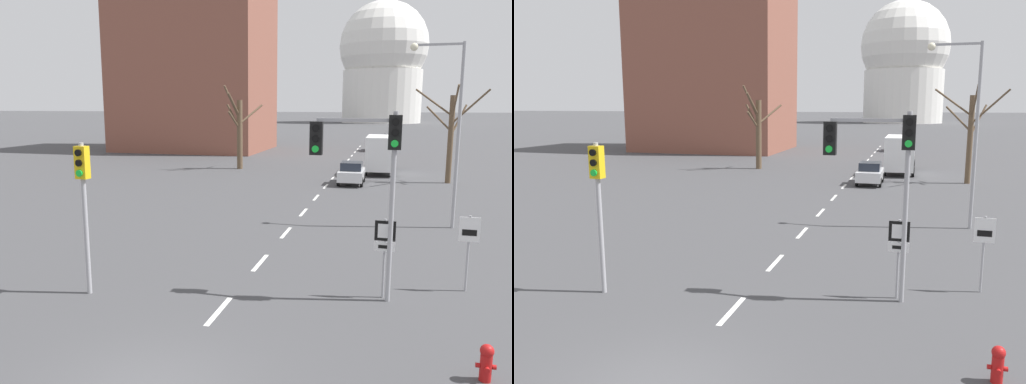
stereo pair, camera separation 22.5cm
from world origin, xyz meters
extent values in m
cube|color=silver|center=(0.00, 4.32, 0.00)|extent=(0.16, 2.00, 0.01)
cube|color=silver|center=(0.00, 8.82, 0.00)|extent=(0.16, 2.00, 0.01)
cube|color=silver|center=(0.00, 13.32, 0.00)|extent=(0.16, 2.00, 0.01)
cube|color=silver|center=(0.00, 17.82, 0.00)|extent=(0.16, 2.00, 0.01)
cube|color=silver|center=(0.00, 22.32, 0.00)|extent=(0.16, 2.00, 0.01)
cube|color=silver|center=(0.00, 26.82, 0.00)|extent=(0.16, 2.00, 0.01)
cube|color=silver|center=(0.00, 31.32, 0.00)|extent=(0.16, 2.00, 0.01)
cube|color=silver|center=(0.00, 35.82, 0.00)|extent=(0.16, 2.00, 0.01)
cube|color=silver|center=(0.00, 40.32, 0.00)|extent=(0.16, 2.00, 0.01)
cube|color=silver|center=(0.00, 44.82, 0.00)|extent=(0.16, 2.00, 0.01)
cube|color=silver|center=(0.00, 49.32, 0.00)|extent=(0.16, 2.00, 0.01)
cube|color=silver|center=(0.00, 53.82, 0.00)|extent=(0.16, 2.00, 0.01)
cube|color=silver|center=(0.00, 58.32, 0.00)|extent=(0.16, 2.00, 0.01)
cube|color=silver|center=(0.00, 62.82, 0.00)|extent=(0.16, 2.00, 0.01)
cylinder|color=#9E9EA3|center=(4.53, 6.34, 2.76)|extent=(0.14, 0.14, 5.52)
cube|color=black|center=(4.53, 6.34, 4.94)|extent=(0.36, 0.28, 0.96)
cylinder|color=black|center=(4.53, 6.17, 5.24)|extent=(0.20, 0.06, 0.20)
cylinder|color=black|center=(4.53, 6.17, 4.94)|extent=(0.20, 0.06, 0.20)
cylinder|color=green|center=(4.53, 6.17, 4.64)|extent=(0.20, 0.06, 0.20)
cube|color=#9E9EA3|center=(3.44, 6.34, 5.27)|extent=(2.20, 0.10, 0.10)
cube|color=black|center=(2.34, 6.34, 4.74)|extent=(0.36, 0.28, 0.96)
cylinder|color=black|center=(2.34, 6.17, 5.04)|extent=(0.20, 0.06, 0.20)
cylinder|color=black|center=(2.34, 6.17, 4.74)|extent=(0.20, 0.06, 0.20)
cylinder|color=green|center=(2.34, 6.17, 4.44)|extent=(0.20, 0.06, 0.20)
cylinder|color=#9E9EA3|center=(-4.27, 4.55, 2.30)|extent=(0.14, 0.14, 4.61)
cube|color=yellow|center=(-4.27, 4.55, 4.03)|extent=(0.36, 0.28, 0.96)
cylinder|color=black|center=(-4.27, 4.38, 4.33)|extent=(0.20, 0.06, 0.20)
cylinder|color=black|center=(-4.27, 4.38, 4.03)|extent=(0.20, 0.06, 0.20)
cylinder|color=green|center=(-4.27, 4.38, 3.73)|extent=(0.20, 0.06, 0.20)
cylinder|color=#9E9EA3|center=(4.39, 6.58, 1.20)|extent=(0.07, 0.07, 2.41)
cube|color=black|center=(4.39, 6.56, 2.06)|extent=(0.60, 0.03, 0.60)
cube|color=white|center=(4.39, 6.54, 2.06)|extent=(0.42, 0.01, 0.42)
cube|color=white|center=(4.39, 6.56, 1.58)|extent=(0.60, 0.03, 0.28)
cube|color=black|center=(4.39, 6.54, 1.58)|extent=(0.36, 0.01, 0.10)
cylinder|color=#9E9EA3|center=(6.85, 7.80, 1.20)|extent=(0.07, 0.07, 2.39)
cube|color=white|center=(6.85, 7.78, 1.96)|extent=(0.60, 0.03, 0.76)
cube|color=black|center=(6.85, 7.77, 1.87)|extent=(0.42, 0.01, 0.19)
cylinder|color=#B21414|center=(6.57, 2.43, 0.30)|extent=(0.24, 0.24, 0.59)
sphere|color=#B21414|center=(6.57, 2.43, 0.67)|extent=(0.28, 0.28, 0.28)
cylinder|color=#B21414|center=(6.41, 2.43, 0.32)|extent=(0.08, 0.10, 0.10)
cylinder|color=#B21414|center=(6.73, 2.43, 0.32)|extent=(0.08, 0.10, 0.10)
cylinder|color=#B21414|center=(6.57, 2.27, 0.32)|extent=(0.10, 0.08, 0.10)
cylinder|color=#9E9EA3|center=(7.33, 16.30, 4.23)|extent=(0.16, 0.16, 8.46)
cube|color=#9E9EA3|center=(6.27, 16.30, 8.36)|extent=(2.13, 0.10, 0.10)
sphere|color=#F2EAC6|center=(5.21, 16.30, 8.28)|extent=(0.36, 0.36, 0.36)
cube|color=silver|center=(1.66, 28.37, 0.70)|extent=(1.72, 3.87, 0.71)
cube|color=#1E232D|center=(1.66, 28.17, 1.35)|extent=(1.47, 1.86, 0.58)
cylinder|color=black|center=(0.85, 29.57, 0.35)|extent=(0.18, 0.69, 0.69)
cylinder|color=black|center=(2.47, 29.57, 0.35)|extent=(0.18, 0.69, 0.69)
cylinder|color=black|center=(0.85, 27.17, 0.35)|extent=(0.18, 0.69, 0.69)
cylinder|color=black|center=(2.47, 27.17, 0.35)|extent=(0.18, 0.69, 0.69)
cube|color=slate|center=(3.77, 68.19, 0.63)|extent=(1.67, 4.30, 0.64)
cube|color=#1E232D|center=(3.77, 67.98, 1.23)|extent=(1.42, 2.06, 0.55)
cylinder|color=black|center=(2.99, 69.53, 0.31)|extent=(0.18, 0.63, 0.63)
cylinder|color=black|center=(4.56, 69.53, 0.31)|extent=(0.18, 0.63, 0.63)
cylinder|color=black|center=(2.99, 66.86, 0.31)|extent=(0.18, 0.63, 0.63)
cylinder|color=black|center=(4.56, 66.86, 0.31)|extent=(0.18, 0.63, 0.63)
cube|color=navy|center=(2.22, 56.19, 0.72)|extent=(1.72, 4.54, 0.75)
cube|color=#1E232D|center=(2.22, 55.97, 1.43)|extent=(1.46, 2.18, 0.68)
cylinder|color=black|center=(1.41, 57.60, 0.34)|extent=(0.18, 0.68, 0.68)
cylinder|color=black|center=(3.03, 57.60, 0.34)|extent=(0.18, 0.68, 0.68)
cylinder|color=black|center=(1.41, 54.79, 0.34)|extent=(0.18, 0.68, 0.68)
cylinder|color=black|center=(3.03, 54.79, 0.34)|extent=(0.18, 0.68, 0.68)
cube|color=#333842|center=(3.52, 38.19, 1.49)|extent=(2.20, 2.00, 2.10)
cube|color=white|center=(3.52, 34.59, 1.79)|extent=(2.30, 5.20, 2.70)
cylinder|color=black|center=(2.42, 38.19, 0.44)|extent=(0.24, 0.88, 0.88)
cylinder|color=black|center=(4.62, 38.19, 0.44)|extent=(0.24, 0.88, 0.88)
cylinder|color=black|center=(2.42, 33.16, 0.44)|extent=(0.24, 0.88, 0.88)
cylinder|color=black|center=(4.62, 33.16, 0.44)|extent=(0.24, 0.88, 0.88)
cylinder|color=brown|center=(-8.80, 34.66, 3.06)|extent=(0.51, 0.51, 6.12)
cylinder|color=brown|center=(-9.27, 33.94, 5.91)|extent=(1.07, 1.63, 2.96)
cylinder|color=brown|center=(-7.93, 35.49, 4.91)|extent=(1.65, 1.96, 1.75)
cylinder|color=brown|center=(-9.10, 33.94, 4.38)|extent=(0.68, 1.60, 1.63)
cylinder|color=brown|center=(-9.32, 34.52, 4.62)|extent=(1.21, 0.47, 2.31)
cylinder|color=brown|center=(-9.02, 33.68, 5.74)|extent=(0.54, 2.10, 2.08)
cylinder|color=brown|center=(8.49, 30.76, 3.19)|extent=(0.39, 0.39, 6.38)
cylinder|color=brown|center=(9.06, 31.40, 4.64)|extent=(1.19, 1.45, 2.20)
cylinder|color=brown|center=(8.54, 29.71, 5.89)|extent=(0.24, 2.19, 2.40)
cylinder|color=brown|center=(9.67, 30.52, 5.56)|extent=(2.45, 0.66, 2.51)
cylinder|color=brown|center=(7.62, 31.01, 4.69)|extent=(1.83, 0.69, 1.86)
cylinder|color=brown|center=(7.19, 30.75, 5.87)|extent=(2.66, 0.16, 2.00)
cylinder|color=silver|center=(0.00, 160.79, 8.31)|extent=(24.94, 24.94, 16.63)
sphere|color=silver|center=(0.00, 160.79, 24.25)|extent=(27.72, 27.72, 27.72)
cylinder|color=silver|center=(0.00, 160.79, 36.72)|extent=(3.33, 3.33, 4.85)
cube|color=brown|center=(-20.10, 52.25, 10.72)|extent=(18.00, 14.00, 21.44)
camera|label=1|loc=(4.50, -8.09, 5.69)|focal=35.00mm
camera|label=2|loc=(4.72, -8.03, 5.69)|focal=35.00mm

